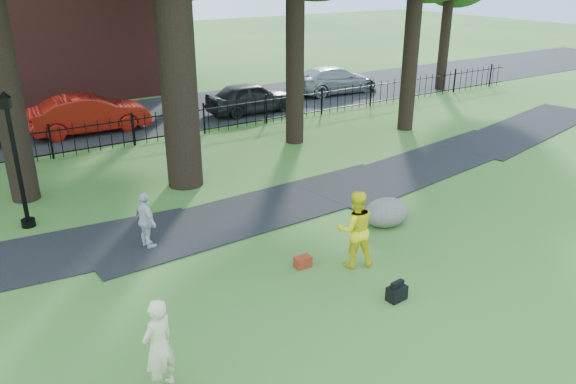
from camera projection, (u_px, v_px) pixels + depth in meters
ground at (312, 280)px, 12.51m from camera, size 120.00×120.00×0.00m
footpath at (262, 210)px, 16.05m from camera, size 36.07×3.85×0.03m
street at (105, 123)px, 24.96m from camera, size 80.00×7.00×0.02m
iron_fence at (133, 130)px, 21.62m from camera, size 44.00×0.04×1.20m
woman at (159, 346)px, 8.99m from camera, size 0.73×0.62×1.70m
man at (355, 229)px, 12.81m from camera, size 1.10×0.99×1.85m
pedestrian at (146, 221)px, 13.67m from camera, size 0.50×0.91×1.46m
boulder at (387, 210)px, 15.09m from camera, size 1.57×1.36×0.78m
lamppost at (17, 163)px, 14.41m from camera, size 0.36×0.36×3.66m
backpack at (397, 293)px, 11.71m from camera, size 0.44×0.30×0.31m
red_bag at (303, 262)px, 13.00m from camera, size 0.39×0.25×0.26m
red_sedan at (89, 114)px, 23.23m from camera, size 4.87×1.85×1.59m
grey_car at (251, 97)px, 26.40m from camera, size 4.32×1.77×1.47m
silver_car at (334, 80)px, 30.46m from camera, size 5.09×2.31×1.45m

